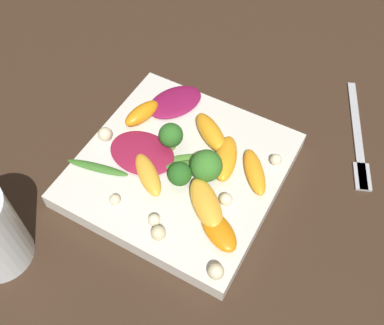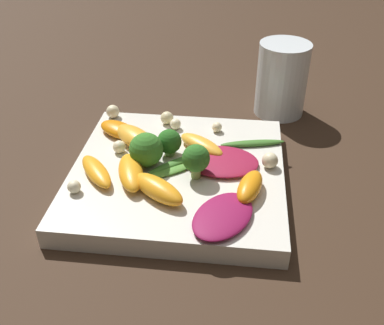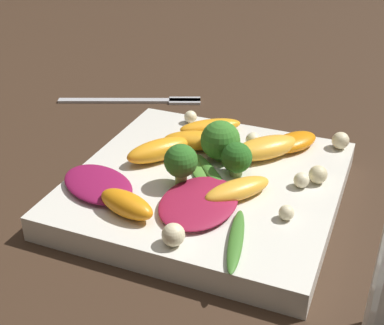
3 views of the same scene
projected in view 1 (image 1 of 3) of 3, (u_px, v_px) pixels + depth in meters
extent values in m
plane|color=#382619|center=(181.00, 175.00, 0.59)|extent=(2.40, 2.40, 0.00)
cube|color=silver|center=(181.00, 169.00, 0.58)|extent=(0.25, 0.25, 0.02)
cube|color=#B2B2B7|center=(357.00, 131.00, 0.63)|extent=(0.08, 0.18, 0.01)
cube|color=#B2B2B7|center=(363.00, 176.00, 0.59)|extent=(0.04, 0.05, 0.01)
ellipsoid|color=maroon|center=(142.00, 153.00, 0.58)|extent=(0.09, 0.07, 0.01)
ellipsoid|color=maroon|center=(175.00, 102.00, 0.63)|extent=(0.08, 0.10, 0.01)
ellipsoid|color=orange|center=(226.00, 158.00, 0.56)|extent=(0.05, 0.08, 0.02)
ellipsoid|color=orange|center=(142.00, 113.00, 0.61)|extent=(0.04, 0.06, 0.02)
ellipsoid|color=orange|center=(219.00, 231.00, 0.51)|extent=(0.07, 0.06, 0.02)
ellipsoid|color=orange|center=(255.00, 172.00, 0.55)|extent=(0.06, 0.07, 0.02)
ellipsoid|color=#FCAD33|center=(148.00, 174.00, 0.55)|extent=(0.07, 0.06, 0.02)
ellipsoid|color=orange|center=(211.00, 132.00, 0.59)|extent=(0.07, 0.06, 0.02)
ellipsoid|color=#FCAD33|center=(206.00, 204.00, 0.52)|extent=(0.08, 0.07, 0.02)
cylinder|color=#84AD5B|center=(180.00, 180.00, 0.55)|extent=(0.01, 0.01, 0.01)
sphere|color=#26601E|center=(180.00, 174.00, 0.54)|extent=(0.03, 0.03, 0.03)
cylinder|color=#84AD5B|center=(207.00, 171.00, 0.56)|extent=(0.01, 0.01, 0.01)
sphere|color=#387A28|center=(208.00, 164.00, 0.54)|extent=(0.04, 0.04, 0.04)
cylinder|color=#7A9E51|center=(171.00, 144.00, 0.58)|extent=(0.01, 0.01, 0.02)
sphere|color=#2D6B23|center=(171.00, 135.00, 0.56)|extent=(0.03, 0.03, 0.03)
ellipsoid|color=#518E33|center=(190.00, 159.00, 0.57)|extent=(0.06, 0.05, 0.00)
ellipsoid|color=#3D7528|center=(98.00, 168.00, 0.56)|extent=(0.08, 0.03, 0.01)
ellipsoid|color=#3D7528|center=(179.00, 166.00, 0.56)|extent=(0.07, 0.06, 0.01)
sphere|color=beige|center=(276.00, 159.00, 0.57)|extent=(0.01, 0.01, 0.01)
sphere|color=beige|center=(154.00, 220.00, 0.52)|extent=(0.01, 0.01, 0.01)
sphere|color=beige|center=(226.00, 199.00, 0.53)|extent=(0.02, 0.02, 0.02)
sphere|color=beige|center=(105.00, 134.00, 0.59)|extent=(0.02, 0.02, 0.02)
sphere|color=beige|center=(158.00, 233.00, 0.50)|extent=(0.02, 0.02, 0.02)
sphere|color=beige|center=(115.00, 199.00, 0.53)|extent=(0.01, 0.01, 0.01)
sphere|color=beige|center=(216.00, 271.00, 0.48)|extent=(0.02, 0.02, 0.02)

